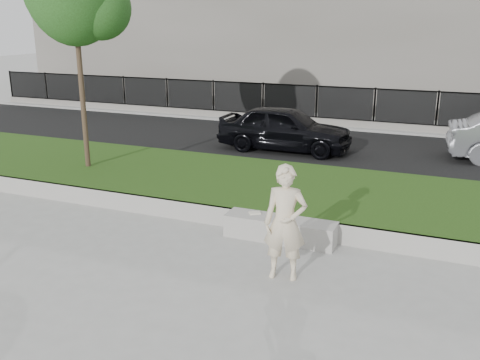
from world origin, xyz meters
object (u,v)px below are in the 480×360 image
at_px(book, 255,213).
at_px(car_dark, 285,128).
at_px(stone_bench, 280,229).
at_px(man, 285,223).

xyz_separation_m(book, car_dark, (-1.59, 6.74, 0.30)).
relative_size(stone_bench, car_dark, 0.51).
relative_size(stone_bench, man, 1.13).
distance_m(stone_bench, book, 0.59).
bearing_deg(car_dark, man, -162.21).
relative_size(book, car_dark, 0.05).
distance_m(man, book, 1.90).
bearing_deg(man, car_dark, 97.60).
height_order(book, car_dark, car_dark).
distance_m(stone_bench, man, 1.68).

